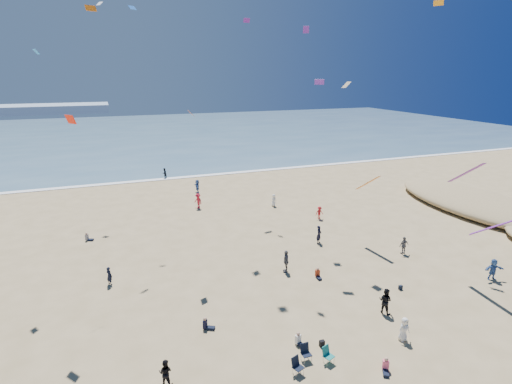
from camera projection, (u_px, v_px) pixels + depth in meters
name	position (u px, v px, depth m)	size (l,w,h in m)	color
ocean	(134.00, 134.00, 105.89)	(220.00, 100.00, 0.06)	#476B84
surf_line	(159.00, 179.00, 61.03)	(220.00, 1.20, 0.08)	white
standing_flyers	(275.00, 227.00, 39.90)	(29.48, 45.54, 1.89)	black
seated_group	(241.00, 297.00, 28.35)	(18.33, 25.78, 0.84)	white
chair_cluster	(311.00, 358.00, 22.11)	(2.77, 1.49, 1.00)	black
black_backpack	(322.00, 343.00, 23.82)	(0.30, 0.22, 0.38)	black
navy_bag	(401.00, 287.00, 30.06)	(0.28, 0.18, 0.34)	black
kites_aloft	(321.00, 90.00, 31.19)	(44.71, 40.81, 28.68)	blue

